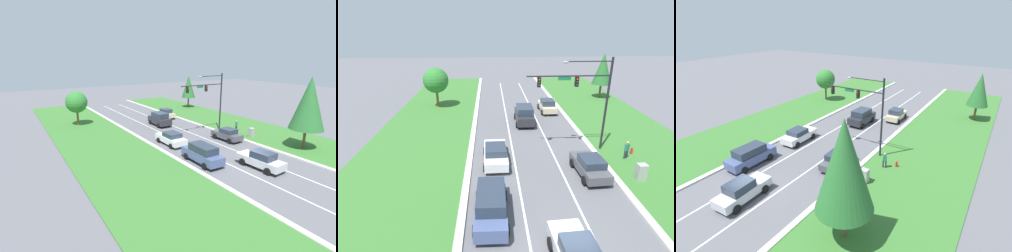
% 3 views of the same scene
% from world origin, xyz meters
% --- Properties ---
extents(curb_strip_right, '(0.50, 90.00, 0.15)m').
position_xyz_m(curb_strip_right, '(5.65, 0.00, 0.07)').
color(curb_strip_right, beige).
rests_on(curb_strip_right, ground_plane).
extents(traffic_signal_mast, '(7.23, 0.41, 8.45)m').
position_xyz_m(traffic_signal_mast, '(4.44, 11.71, 5.57)').
color(traffic_signal_mast, black).
rests_on(traffic_signal_mast, ground_plane).
extents(champagne_sedan, '(2.00, 4.17, 1.71)m').
position_xyz_m(champagne_sedan, '(3.69, 22.86, 0.85)').
color(champagne_sedan, beige).
rests_on(champagne_sedan, ground_plane).
extents(slate_blue_suv, '(2.12, 5.07, 1.97)m').
position_xyz_m(slate_blue_suv, '(-3.84, 3.15, 1.02)').
color(slate_blue_suv, '#475684').
rests_on(slate_blue_suv, ground_plane).
extents(charcoal_suv, '(2.26, 4.60, 2.10)m').
position_xyz_m(charcoal_suv, '(0.17, 18.87, 1.07)').
color(charcoal_suv, '#28282D').
rests_on(charcoal_suv, ground_plane).
extents(graphite_sedan, '(2.18, 4.24, 1.61)m').
position_xyz_m(graphite_sedan, '(3.80, 7.40, 0.82)').
color(graphite_sedan, '#4C4C51').
rests_on(graphite_sedan, ground_plane).
extents(white_sedan, '(2.13, 4.65, 1.60)m').
position_xyz_m(white_sedan, '(-3.41, 9.84, 0.82)').
color(white_sedan, white).
rests_on(white_sedan, ground_plane).
extents(utility_cabinet, '(0.70, 0.60, 1.35)m').
position_xyz_m(utility_cabinet, '(7.37, 6.47, 0.68)').
color(utility_cabinet, '#9E9E99').
rests_on(utility_cabinet, ground_plane).
extents(pedestrian, '(0.43, 0.34, 1.69)m').
position_xyz_m(pedestrian, '(7.85, 9.71, 0.94)').
color(pedestrian, '#232842').
rests_on(pedestrian, ground_plane).
extents(fire_hydrant, '(0.34, 0.20, 0.70)m').
position_xyz_m(fire_hydrant, '(8.79, 10.51, 0.34)').
color(fire_hydrant, red).
rests_on(fire_hydrant, ground_plane).
extents(conifer_near_right_tree, '(2.88, 2.88, 6.82)m').
position_xyz_m(conifer_near_right_tree, '(13.27, 29.03, 4.50)').
color(conifer_near_right_tree, brown).
rests_on(conifer_near_right_tree, ground_plane).
extents(oak_near_left_tree, '(3.37, 3.37, 5.48)m').
position_xyz_m(oak_near_left_tree, '(-11.02, 25.64, 3.78)').
color(oak_near_left_tree, brown).
rests_on(oak_near_left_tree, ground_plane).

